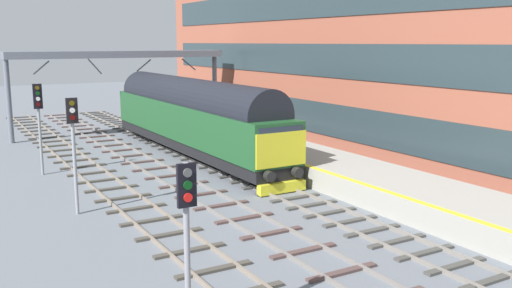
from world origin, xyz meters
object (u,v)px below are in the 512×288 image
platform_number_sign (296,134)px  waiting_passenger (227,117)px  signal_post_near (187,228)px  signal_post_far (39,116)px  diesel_locomotive (192,115)px  signal_post_mid (74,141)px

platform_number_sign → waiting_passenger: (1.09, 9.50, -0.32)m
signal_post_near → signal_post_far: 18.94m
diesel_locomotive → signal_post_near: bearing=-114.0°
platform_number_sign → waiting_passenger: size_ratio=1.20×
diesel_locomotive → waiting_passenger: diesel_locomotive is taller
signal_post_near → signal_post_mid: size_ratio=0.90×
diesel_locomotive → signal_post_far: (-8.76, -0.71, 0.59)m
signal_post_far → platform_number_sign: signal_post_far is taller
signal_post_mid → waiting_passenger: bearing=39.7°
signal_post_near → signal_post_far: signal_post_far is taller
signal_post_far → diesel_locomotive: bearing=4.6°
waiting_passenger → signal_post_mid: bearing=149.3°
diesel_locomotive → signal_post_near: 21.51m
signal_post_mid → signal_post_far: 7.81m
signal_post_near → diesel_locomotive: bearing=66.0°
diesel_locomotive → signal_post_near: size_ratio=4.83×
signal_post_mid → signal_post_far: signal_post_far is taller
diesel_locomotive → platform_number_sign: (2.02, -8.17, -0.18)m
signal_post_mid → signal_post_far: (0.00, 7.81, 0.08)m
signal_post_near → waiting_passenger: bearing=60.5°
diesel_locomotive → signal_post_mid: size_ratio=4.34×
signal_post_near → platform_number_sign: (10.78, 11.48, -0.40)m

